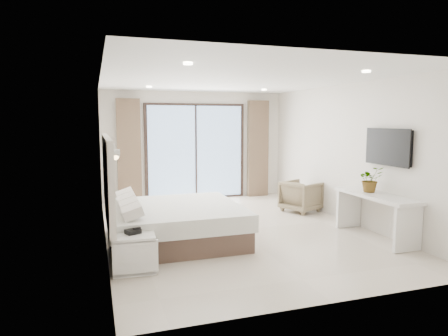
{
  "coord_description": "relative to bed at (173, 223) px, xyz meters",
  "views": [
    {
      "loc": [
        -2.43,
        -6.69,
        1.99
      ],
      "look_at": [
        -0.12,
        0.4,
        1.1
      ],
      "focal_mm": 32.0,
      "sensor_mm": 36.0,
      "label": 1
    }
  ],
  "objects": [
    {
      "name": "ground",
      "position": [
        1.24,
        0.34,
        -0.31
      ],
      "size": [
        6.2,
        6.2,
        0.0
      ],
      "primitive_type": "plane",
      "color": "beige",
      "rests_on": "ground"
    },
    {
      "name": "room_shell",
      "position": [
        1.04,
        1.03,
        1.27
      ],
      "size": [
        4.62,
        6.22,
        2.72
      ],
      "color": "silver",
      "rests_on": "ground"
    },
    {
      "name": "bed",
      "position": [
        0.0,
        0.0,
        0.0
      ],
      "size": [
        2.14,
        2.04,
        0.74
      ],
      "color": "brown",
      "rests_on": "ground"
    },
    {
      "name": "nightstand",
      "position": [
        -0.74,
        -1.14,
        -0.06
      ],
      "size": [
        0.57,
        0.48,
        0.5
      ],
      "rotation": [
        0.0,
        0.0,
        -0.07
      ],
      "color": "white",
      "rests_on": "ground"
    },
    {
      "name": "phone",
      "position": [
        -0.75,
        -1.09,
        0.22
      ],
      "size": [
        0.23,
        0.2,
        0.06
      ],
      "primitive_type": "cube",
      "rotation": [
        0.0,
        0.0,
        0.41
      ],
      "color": "black",
      "rests_on": "nightstand"
    },
    {
      "name": "console_desk",
      "position": [
        3.28,
        -0.88,
        0.25
      ],
      "size": [
        0.52,
        1.65,
        0.77
      ],
      "color": "white",
      "rests_on": "ground"
    },
    {
      "name": "plant",
      "position": [
        3.28,
        -0.71,
        0.63
      ],
      "size": [
        0.46,
        0.5,
        0.34
      ],
      "primitive_type": "imported",
      "rotation": [
        0.0,
        0.0,
        -0.17
      ],
      "color": "#33662D",
      "rests_on": "console_desk"
    },
    {
      "name": "armchair",
      "position": [
        3.09,
        1.32,
        0.06
      ],
      "size": [
        0.9,
        0.93,
        0.74
      ],
      "primitive_type": "imported",
      "rotation": [
        0.0,
        0.0,
        1.99
      ],
      "color": "#7D6F52",
      "rests_on": "ground"
    }
  ]
}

